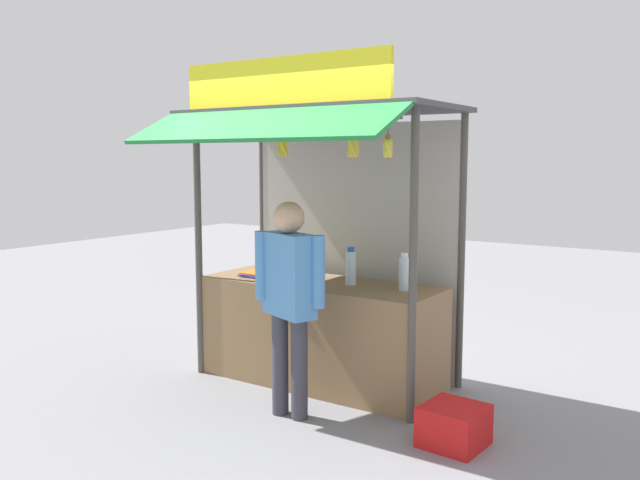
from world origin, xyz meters
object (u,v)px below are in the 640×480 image
object	(u,v)px
magazine_stack_rear_center	(257,274)
plastic_crate	(454,426)
water_bottle_front_right	(283,257)
magazine_stack_mid_right	(283,281)
water_bottle_back_right	(351,267)
banana_bunch_inner_right	(353,146)
vendor_person	(289,289)
banana_bunch_leftmost	(283,146)
water_bottle_back_left	(404,273)
banana_bunch_rightmost	(388,148)

from	to	relation	value
magazine_stack_rear_center	plastic_crate	xyz separation A→B (m)	(2.05, -0.49, -0.74)
water_bottle_front_right	magazine_stack_mid_right	xyz separation A→B (m)	(0.41, -0.55, -0.10)
water_bottle_back_right	magazine_stack_mid_right	xyz separation A→B (m)	(-0.47, -0.28, -0.12)
banana_bunch_inner_right	magazine_stack_rear_center	bearing A→B (deg)	161.94
magazine_stack_rear_center	vendor_person	size ratio (longest dim) A/B	0.17
magazine_stack_mid_right	banana_bunch_leftmost	bearing A→B (deg)	-51.82
water_bottle_back_left	water_bottle_front_right	bearing A→B (deg)	170.16
water_bottle_back_left	magazine_stack_rear_center	distance (m)	1.37
water_bottle_back_right	banana_bunch_leftmost	world-z (taller)	banana_bunch_leftmost
water_bottle_back_left	magazine_stack_mid_right	world-z (taller)	water_bottle_back_left
water_bottle_front_right	water_bottle_back_left	bearing A→B (deg)	-9.84
banana_bunch_inner_right	plastic_crate	world-z (taller)	banana_bunch_inner_right
water_bottle_back_right	vendor_person	size ratio (longest dim) A/B	0.20
water_bottle_back_left	banana_bunch_leftmost	bearing A→B (deg)	-145.69
water_bottle_back_right	banana_bunch_rightmost	bearing A→B (deg)	-40.27
banana_bunch_inner_right	banana_bunch_rightmost	world-z (taller)	same
water_bottle_back_right	vendor_person	distance (m)	0.78
magazine_stack_mid_right	plastic_crate	xyz separation A→B (m)	(1.62, -0.31, -0.75)
water_bottle_front_right	plastic_crate	size ratio (longest dim) A/B	0.69
banana_bunch_inner_right	plastic_crate	size ratio (longest dim) A/B	0.67
water_bottle_back_right	banana_bunch_inner_right	xyz separation A→B (m)	(0.31, -0.50, 0.96)
banana_bunch_leftmost	water_bottle_front_right	bearing A→B (deg)	127.33
water_bottle_back_right	magazine_stack_rear_center	xyz separation A→B (m)	(-0.90, -0.10, -0.13)
water_bottle_back_right	magazine_stack_rear_center	size ratio (longest dim) A/B	1.12
water_bottle_back_right	magazine_stack_mid_right	bearing A→B (deg)	-149.14
plastic_crate	banana_bunch_rightmost	bearing A→B (deg)	170.61
water_bottle_back_left	banana_bunch_rightmost	size ratio (longest dim) A/B	1.13
banana_bunch_rightmost	magazine_stack_mid_right	bearing A→B (deg)	168.65
magazine_stack_rear_center	banana_bunch_inner_right	xyz separation A→B (m)	(1.21, -0.39, 1.09)
plastic_crate	banana_bunch_inner_right	bearing A→B (deg)	173.66
magazine_stack_mid_right	vendor_person	distance (m)	0.66
banana_bunch_rightmost	vendor_person	bearing A→B (deg)	-155.81
magazine_stack_rear_center	magazine_stack_mid_right	size ratio (longest dim) A/B	0.85
water_bottle_front_right	banana_bunch_rightmost	bearing A→B (deg)	-27.35
magazine_stack_rear_center	banana_bunch_leftmost	bearing A→B (deg)	-33.68
vendor_person	plastic_crate	bearing A→B (deg)	-149.61
water_bottle_back_right	magazine_stack_mid_right	world-z (taller)	water_bottle_back_right
water_bottle_front_right	plastic_crate	distance (m)	2.37
vendor_person	banana_bunch_rightmost	bearing A→B (deg)	-134.48
vendor_person	plastic_crate	size ratio (longest dim) A/B	4.12
water_bottle_back_left	banana_bunch_inner_right	world-z (taller)	banana_bunch_inner_right
banana_bunch_rightmost	vendor_person	world-z (taller)	banana_bunch_rightmost
water_bottle_front_right	banana_bunch_leftmost	size ratio (longest dim) A/B	1.06
water_bottle_front_right	water_bottle_back_left	world-z (taller)	water_bottle_back_left
water_bottle_back_right	plastic_crate	bearing A→B (deg)	-27.14
magazine_stack_mid_right	water_bottle_front_right	bearing A→B (deg)	127.00
water_bottle_back_left	magazine_stack_mid_right	size ratio (longest dim) A/B	0.91
magazine_stack_mid_right	banana_bunch_rightmost	size ratio (longest dim) A/B	1.24
banana_bunch_inner_right	vendor_person	xyz separation A→B (m)	(-0.36, -0.28, -1.02)
banana_bunch_leftmost	banana_bunch_inner_right	bearing A→B (deg)	-0.17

